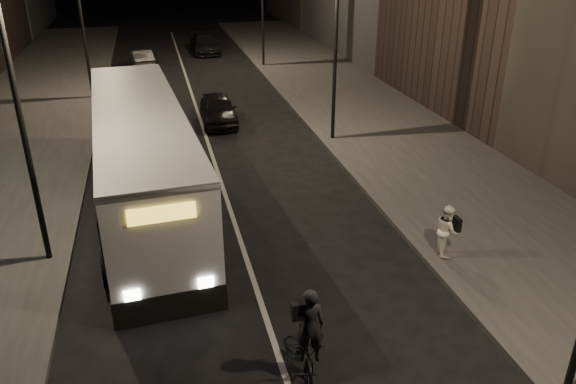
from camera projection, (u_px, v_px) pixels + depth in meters
ground at (265, 316)px, 14.07m from camera, size 180.00×180.00×0.00m
sidewalk_right at (375, 122)px, 28.19m from camera, size 7.00×70.00×0.16m
sidewalk_left at (11, 150)px, 24.55m from camera, size 7.00×70.00×0.16m
streetlight_right_mid at (330, 21)px, 23.52m from camera, size 1.20×0.44×8.12m
streetlight_left_near at (24, 80)px, 14.19m from camera, size 1.20×0.44×8.12m
streetlight_left_far at (84, 1)px, 30.05m from camera, size 1.20×0.44×8.12m
city_bus at (142, 155)px, 18.82m from camera, size 3.86×13.40×3.57m
cyclist_on_bicycle at (307, 342)px, 12.11m from camera, size 0.90×1.94×2.16m
pedestrian_woman at (447, 230)px, 16.18m from camera, size 0.76×0.88×1.56m
car_near at (218, 109)px, 27.98m from camera, size 1.81×4.24×1.43m
car_mid at (142, 59)px, 39.43m from camera, size 1.85×4.02×1.28m
car_far at (205, 44)px, 44.35m from camera, size 2.23×5.05×1.44m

